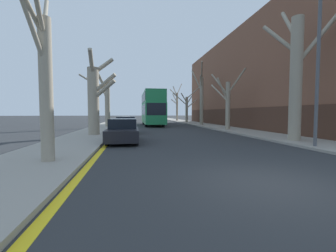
# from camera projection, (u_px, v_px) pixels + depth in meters

# --- Properties ---
(ground_plane) EXTENTS (300.00, 300.00, 0.00)m
(ground_plane) POSITION_uv_depth(u_px,v_px,m) (270.00, 184.00, 5.44)
(ground_plane) COLOR #2B2D30
(sidewalk_left) EXTENTS (3.43, 120.00, 0.12)m
(sidewalk_left) POSITION_uv_depth(u_px,v_px,m) (119.00, 120.00, 53.73)
(sidewalk_left) COLOR gray
(sidewalk_left) RESTS_ON ground
(sidewalk_right) EXTENTS (3.43, 120.00, 0.12)m
(sidewalk_right) POSITION_uv_depth(u_px,v_px,m) (173.00, 120.00, 55.77)
(sidewalk_right) COLOR gray
(sidewalk_right) RESTS_ON ground
(building_facade_right) EXTENTS (10.08, 35.52, 11.27)m
(building_facade_right) POSITION_uv_depth(u_px,v_px,m) (268.00, 82.00, 27.79)
(building_facade_right) COLOR brown
(building_facade_right) RESTS_ON ground
(kerb_line_stripe) EXTENTS (0.24, 120.00, 0.01)m
(kerb_line_stripe) POSITION_uv_depth(u_px,v_px,m) (127.00, 120.00, 54.03)
(kerb_line_stripe) COLOR yellow
(kerb_line_stripe) RESTS_ON ground
(street_tree_left_0) EXTENTS (0.84, 3.39, 6.21)m
(street_tree_left_0) POSITION_uv_depth(u_px,v_px,m) (44.00, 77.00, 7.34)
(street_tree_left_0) COLOR gray
(street_tree_left_0) RESTS_ON ground
(street_tree_left_1) EXTENTS (2.20, 2.29, 6.14)m
(street_tree_left_1) POSITION_uv_depth(u_px,v_px,m) (95.00, 98.00, 16.65)
(street_tree_left_1) COLOR gray
(street_tree_left_1) RESTS_ON ground
(street_tree_left_2) EXTENTS (3.52, 2.44, 7.29)m
(street_tree_left_2) POSITION_uv_depth(u_px,v_px,m) (105.00, 100.00, 26.51)
(street_tree_left_2) COLOR gray
(street_tree_left_2) RESTS_ON ground
(street_tree_right_0) EXTENTS (3.38, 3.07, 8.47)m
(street_tree_right_0) POSITION_uv_depth(u_px,v_px,m) (296.00, 74.00, 13.07)
(street_tree_right_0) COLOR gray
(street_tree_right_0) RESTS_ON ground
(street_tree_right_1) EXTENTS (2.31, 4.76, 5.88)m
(street_tree_right_1) POSITION_uv_depth(u_px,v_px,m) (227.00, 102.00, 22.15)
(street_tree_right_1) COLOR gray
(street_tree_right_1) RESTS_ON ground
(street_tree_right_2) EXTENTS (1.56, 3.72, 8.30)m
(street_tree_right_2) POSITION_uv_depth(u_px,v_px,m) (201.00, 98.00, 31.19)
(street_tree_right_2) COLOR gray
(street_tree_right_2) RESTS_ON ground
(street_tree_right_3) EXTENTS (5.35, 3.60, 6.58)m
(street_tree_right_3) POSITION_uv_depth(u_px,v_px,m) (187.00, 107.00, 39.91)
(street_tree_right_3) COLOR gray
(street_tree_right_3) RESTS_ON ground
(street_tree_right_4) EXTENTS (3.24, 3.29, 8.32)m
(street_tree_right_4) POSITION_uv_depth(u_px,v_px,m) (177.00, 104.00, 48.16)
(street_tree_right_4) COLOR gray
(street_tree_right_4) RESTS_ON ground
(double_decker_bus) EXTENTS (2.57, 11.59, 4.57)m
(double_decker_bus) POSITION_uv_depth(u_px,v_px,m) (152.00, 107.00, 31.71)
(double_decker_bus) COLOR #1E7F47
(double_decker_bus) RESTS_ON ground
(parked_car_0) EXTENTS (1.77, 4.22, 1.38)m
(parked_car_0) POSITION_uv_depth(u_px,v_px,m) (123.00, 131.00, 13.27)
(parked_car_0) COLOR black
(parked_car_0) RESTS_ON ground
(parked_car_1) EXTENTS (1.73, 3.90, 1.42)m
(parked_car_1) POSITION_uv_depth(u_px,v_px,m) (126.00, 125.00, 19.24)
(parked_car_1) COLOR silver
(parked_car_1) RESTS_ON ground
(lamp_post) EXTENTS (1.40, 0.20, 8.69)m
(lamp_post) POSITION_uv_depth(u_px,v_px,m) (317.00, 48.00, 10.57)
(lamp_post) COLOR #4C4F54
(lamp_post) RESTS_ON ground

